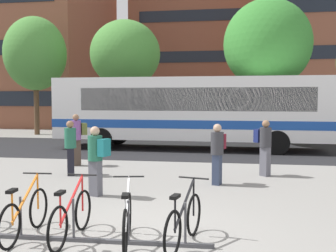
{
  "coord_description": "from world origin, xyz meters",
  "views": [
    {
      "loc": [
        1.34,
        -6.2,
        2.3
      ],
      "look_at": [
        -0.39,
        4.92,
        1.5
      ],
      "focal_mm": 41.84,
      "sensor_mm": 36.0,
      "label": 1
    }
  ],
  "objects_px": {
    "commuter_teal_pack_5": "(70,144)",
    "street_tree_0": "(267,44)",
    "city_bus": "(188,110)",
    "parked_bicycle_black_4": "(184,222)",
    "parked_bicycle_orange_1": "(25,215)",
    "parked_bicycle_white_3": "(127,220)",
    "commuter_olive_pack_3": "(77,136)",
    "parked_bicycle_red_2": "(71,217)",
    "commuter_navy_pack_0": "(264,144)",
    "street_tree_3": "(35,54)",
    "street_tree_2": "(125,54)",
    "commuter_teal_pack_4": "(96,156)",
    "commuter_maroon_pack_6": "(218,150)"
  },
  "relations": [
    {
      "from": "commuter_teal_pack_5",
      "to": "street_tree_0",
      "type": "relative_size",
      "value": 0.23
    },
    {
      "from": "city_bus",
      "to": "parked_bicycle_black_4",
      "type": "relative_size",
      "value": 7.13
    },
    {
      "from": "parked_bicycle_orange_1",
      "to": "street_tree_0",
      "type": "xyz_separation_m",
      "value": [
        5.16,
        14.41,
        4.6
      ]
    },
    {
      "from": "street_tree_0",
      "to": "parked_bicycle_white_3",
      "type": "bearing_deg",
      "value": -103.36
    },
    {
      "from": "commuter_olive_pack_3",
      "to": "street_tree_0",
      "type": "bearing_deg",
      "value": -174.5
    },
    {
      "from": "parked_bicycle_white_3",
      "to": "parked_bicycle_red_2",
      "type": "bearing_deg",
      "value": 77.37
    },
    {
      "from": "parked_bicycle_orange_1",
      "to": "commuter_navy_pack_0",
      "type": "height_order",
      "value": "commuter_navy_pack_0"
    },
    {
      "from": "parked_bicycle_black_4",
      "to": "commuter_navy_pack_0",
      "type": "distance_m",
      "value": 6.14
    },
    {
      "from": "commuter_teal_pack_5",
      "to": "street_tree_3",
      "type": "xyz_separation_m",
      "value": [
        -7.33,
        12.1,
        4.12
      ]
    },
    {
      "from": "parked_bicycle_orange_1",
      "to": "street_tree_0",
      "type": "distance_m",
      "value": 15.98
    },
    {
      "from": "parked_bicycle_white_3",
      "to": "street_tree_2",
      "type": "height_order",
      "value": "street_tree_2"
    },
    {
      "from": "commuter_olive_pack_3",
      "to": "commuter_teal_pack_4",
      "type": "distance_m",
      "value": 4.41
    },
    {
      "from": "street_tree_2",
      "to": "commuter_navy_pack_0",
      "type": "bearing_deg",
      "value": -57.98
    },
    {
      "from": "parked_bicycle_white_3",
      "to": "commuter_maroon_pack_6",
      "type": "relative_size",
      "value": 1.05
    },
    {
      "from": "parked_bicycle_orange_1",
      "to": "parked_bicycle_black_4",
      "type": "xyz_separation_m",
      "value": [
        2.63,
        0.03,
        0.0
      ]
    },
    {
      "from": "parked_bicycle_red_2",
      "to": "commuter_maroon_pack_6",
      "type": "relative_size",
      "value": 1.06
    },
    {
      "from": "parked_bicycle_red_2",
      "to": "street_tree_0",
      "type": "relative_size",
      "value": 0.24
    },
    {
      "from": "parked_bicycle_red_2",
      "to": "parked_bicycle_black_4",
      "type": "bearing_deg",
      "value": -88.95
    },
    {
      "from": "commuter_teal_pack_4",
      "to": "commuter_maroon_pack_6",
      "type": "height_order",
      "value": "commuter_teal_pack_4"
    },
    {
      "from": "commuter_maroon_pack_6",
      "to": "commuter_teal_pack_4",
      "type": "bearing_deg",
      "value": -41.59
    },
    {
      "from": "city_bus",
      "to": "commuter_teal_pack_4",
      "type": "xyz_separation_m",
      "value": [
        -1.24,
        -8.78,
        -0.83
      ]
    },
    {
      "from": "parked_bicycle_white_3",
      "to": "street_tree_2",
      "type": "relative_size",
      "value": 0.24
    },
    {
      "from": "city_bus",
      "to": "street_tree_0",
      "type": "distance_m",
      "value": 5.62
    },
    {
      "from": "commuter_teal_pack_5",
      "to": "street_tree_2",
      "type": "relative_size",
      "value": 0.23
    },
    {
      "from": "commuter_teal_pack_5",
      "to": "street_tree_3",
      "type": "height_order",
      "value": "street_tree_3"
    },
    {
      "from": "city_bus",
      "to": "parked_bicycle_orange_1",
      "type": "relative_size",
      "value": 7.01
    },
    {
      "from": "commuter_teal_pack_4",
      "to": "street_tree_2",
      "type": "xyz_separation_m",
      "value": [
        -3.29,
        14.89,
        4.06
      ]
    },
    {
      "from": "commuter_navy_pack_0",
      "to": "street_tree_3",
      "type": "distance_m",
      "value": 17.75
    },
    {
      "from": "commuter_olive_pack_3",
      "to": "commuter_maroon_pack_6",
      "type": "bearing_deg",
      "value": 112.94
    },
    {
      "from": "city_bus",
      "to": "parked_bicycle_white_3",
      "type": "distance_m",
      "value": 11.71
    },
    {
      "from": "street_tree_0",
      "to": "street_tree_2",
      "type": "xyz_separation_m",
      "value": [
        -8.2,
        3.31,
        0.02
      ]
    },
    {
      "from": "parked_bicycle_white_3",
      "to": "commuter_teal_pack_4",
      "type": "relative_size",
      "value": 1.03
    },
    {
      "from": "city_bus",
      "to": "commuter_teal_pack_4",
      "type": "distance_m",
      "value": 8.9
    },
    {
      "from": "street_tree_2",
      "to": "commuter_teal_pack_4",
      "type": "bearing_deg",
      "value": -77.55
    },
    {
      "from": "commuter_teal_pack_5",
      "to": "street_tree_2",
      "type": "height_order",
      "value": "street_tree_2"
    },
    {
      "from": "street_tree_0",
      "to": "parked_bicycle_red_2",
      "type": "bearing_deg",
      "value": -106.84
    },
    {
      "from": "parked_bicycle_red_2",
      "to": "street_tree_3",
      "type": "distance_m",
      "value": 20.21
    },
    {
      "from": "parked_bicycle_orange_1",
      "to": "commuter_teal_pack_5",
      "type": "distance_m",
      "value": 5.32
    },
    {
      "from": "commuter_teal_pack_5",
      "to": "parked_bicycle_orange_1",
      "type": "bearing_deg",
      "value": -8.55
    },
    {
      "from": "commuter_maroon_pack_6",
      "to": "street_tree_3",
      "type": "bearing_deg",
      "value": -120.12
    },
    {
      "from": "street_tree_2",
      "to": "street_tree_3",
      "type": "xyz_separation_m",
      "value": [
        -5.66,
        -0.5,
        0.05
      ]
    },
    {
      "from": "parked_bicycle_white_3",
      "to": "street_tree_0",
      "type": "height_order",
      "value": "street_tree_0"
    },
    {
      "from": "parked_bicycle_red_2",
      "to": "parked_bicycle_white_3",
      "type": "height_order",
      "value": "same"
    },
    {
      "from": "city_bus",
      "to": "street_tree_0",
      "type": "relative_size",
      "value": 1.67
    },
    {
      "from": "parked_bicycle_black_4",
      "to": "commuter_navy_pack_0",
      "type": "height_order",
      "value": "commuter_navy_pack_0"
    },
    {
      "from": "city_bus",
      "to": "street_tree_3",
      "type": "relative_size",
      "value": 1.64
    },
    {
      "from": "parked_bicycle_black_4",
      "to": "street_tree_0",
      "type": "distance_m",
      "value": 15.3
    },
    {
      "from": "parked_bicycle_white_3",
      "to": "commuter_teal_pack_4",
      "type": "distance_m",
      "value": 3.27
    },
    {
      "from": "parked_bicycle_black_4",
      "to": "street_tree_2",
      "type": "distance_m",
      "value": 19.14
    },
    {
      "from": "commuter_teal_pack_5",
      "to": "commuter_olive_pack_3",
      "type": "bearing_deg",
      "value": 171.85
    }
  ]
}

